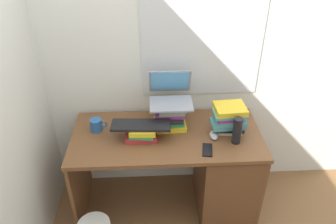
{
  "coord_description": "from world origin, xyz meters",
  "views": [
    {
      "loc": [
        -0.09,
        -1.91,
        2.18
      ],
      "look_at": [
        0.01,
        0.03,
        0.93
      ],
      "focal_mm": 34.69,
      "sensor_mm": 36.0,
      "label": 1
    }
  ],
  "objects_px": {
    "desk": "(211,169)",
    "laptop": "(171,94)",
    "book_stack_keyboard_riser": "(142,132)",
    "cell_phone": "(207,150)",
    "keyboard": "(141,125)",
    "computer_mouse": "(214,135)",
    "book_stack_side": "(229,119)",
    "book_stack_tall": "(171,116)",
    "mug": "(96,125)",
    "water_bottle": "(237,131)"
  },
  "relations": [
    {
      "from": "mug",
      "to": "book_stack_keyboard_riser",
      "type": "bearing_deg",
      "value": -17.53
    },
    {
      "from": "computer_mouse",
      "to": "laptop",
      "type": "bearing_deg",
      "value": 145.24
    },
    {
      "from": "mug",
      "to": "cell_phone",
      "type": "distance_m",
      "value": 0.84
    },
    {
      "from": "computer_mouse",
      "to": "mug",
      "type": "height_order",
      "value": "mug"
    },
    {
      "from": "mug",
      "to": "cell_phone",
      "type": "bearing_deg",
      "value": -19.33
    },
    {
      "from": "computer_mouse",
      "to": "book_stack_side",
      "type": "bearing_deg",
      "value": 28.39
    },
    {
      "from": "desk",
      "to": "water_bottle",
      "type": "xyz_separation_m",
      "value": [
        0.13,
        -0.09,
        0.44
      ]
    },
    {
      "from": "laptop",
      "to": "computer_mouse",
      "type": "bearing_deg",
      "value": -34.76
    },
    {
      "from": "book_stack_tall",
      "to": "cell_phone",
      "type": "xyz_separation_m",
      "value": [
        0.23,
        -0.29,
        -0.09
      ]
    },
    {
      "from": "desk",
      "to": "laptop",
      "type": "bearing_deg",
      "value": 149.85
    },
    {
      "from": "laptop",
      "to": "mug",
      "type": "relative_size",
      "value": 2.48
    },
    {
      "from": "keyboard",
      "to": "computer_mouse",
      "type": "height_order",
      "value": "keyboard"
    },
    {
      "from": "book_stack_tall",
      "to": "mug",
      "type": "bearing_deg",
      "value": -178.2
    },
    {
      "from": "desk",
      "to": "computer_mouse",
      "type": "xyz_separation_m",
      "value": [
        -0.01,
        -0.03,
        0.36
      ]
    },
    {
      "from": "water_bottle",
      "to": "laptop",
      "type": "bearing_deg",
      "value": 148.37
    },
    {
      "from": "water_bottle",
      "to": "cell_phone",
      "type": "xyz_separation_m",
      "value": [
        -0.21,
        -0.08,
        -0.1
      ]
    },
    {
      "from": "book_stack_side",
      "to": "keyboard",
      "type": "bearing_deg",
      "value": -176.24
    },
    {
      "from": "water_bottle",
      "to": "cell_phone",
      "type": "relative_size",
      "value": 1.48
    },
    {
      "from": "laptop",
      "to": "cell_phone",
      "type": "distance_m",
      "value": 0.49
    },
    {
      "from": "book_stack_keyboard_riser",
      "to": "keyboard",
      "type": "relative_size",
      "value": 0.54
    },
    {
      "from": "keyboard",
      "to": "cell_phone",
      "type": "xyz_separation_m",
      "value": [
        0.46,
        -0.17,
        -0.11
      ]
    },
    {
      "from": "book_stack_keyboard_riser",
      "to": "cell_phone",
      "type": "relative_size",
      "value": 1.66
    },
    {
      "from": "desk",
      "to": "book_stack_tall",
      "type": "height_order",
      "value": "book_stack_tall"
    },
    {
      "from": "keyboard",
      "to": "laptop",
      "type": "bearing_deg",
      "value": 43.95
    },
    {
      "from": "book_stack_keyboard_riser",
      "to": "mug",
      "type": "bearing_deg",
      "value": 162.47
    },
    {
      "from": "desk",
      "to": "cell_phone",
      "type": "distance_m",
      "value": 0.39
    },
    {
      "from": "book_stack_tall",
      "to": "book_stack_side",
      "type": "distance_m",
      "value": 0.43
    },
    {
      "from": "book_stack_keyboard_riser",
      "to": "water_bottle",
      "type": "relative_size",
      "value": 1.12
    },
    {
      "from": "book_stack_tall",
      "to": "keyboard",
      "type": "bearing_deg",
      "value": -149.92
    },
    {
      "from": "book_stack_tall",
      "to": "keyboard",
      "type": "relative_size",
      "value": 0.58
    },
    {
      "from": "book_stack_keyboard_riser",
      "to": "laptop",
      "type": "bearing_deg",
      "value": 40.79
    },
    {
      "from": "laptop",
      "to": "computer_mouse",
      "type": "relative_size",
      "value": 2.99
    },
    {
      "from": "book_stack_tall",
      "to": "computer_mouse",
      "type": "relative_size",
      "value": 2.34
    },
    {
      "from": "cell_phone",
      "to": "keyboard",
      "type": "bearing_deg",
      "value": 168.64
    },
    {
      "from": "desk",
      "to": "laptop",
      "type": "xyz_separation_m",
      "value": [
        -0.32,
        0.18,
        0.59
      ]
    },
    {
      "from": "book_stack_keyboard_riser",
      "to": "book_stack_side",
      "type": "relative_size",
      "value": 0.89
    },
    {
      "from": "laptop",
      "to": "keyboard",
      "type": "distance_m",
      "value": 0.32
    },
    {
      "from": "desk",
      "to": "keyboard",
      "type": "distance_m",
      "value": 0.7
    },
    {
      "from": "book_stack_side",
      "to": "laptop",
      "type": "xyz_separation_m",
      "value": [
        -0.42,
        0.15,
        0.13
      ]
    },
    {
      "from": "laptop",
      "to": "book_stack_keyboard_riser",
      "type": "bearing_deg",
      "value": -139.21
    },
    {
      "from": "book_stack_tall",
      "to": "book_stack_keyboard_riser",
      "type": "relative_size",
      "value": 1.08
    },
    {
      "from": "book_stack_keyboard_riser",
      "to": "mug",
      "type": "distance_m",
      "value": 0.36
    },
    {
      "from": "book_stack_keyboard_riser",
      "to": "book_stack_side",
      "type": "xyz_separation_m",
      "value": [
        0.63,
        0.04,
        0.07
      ]
    },
    {
      "from": "desk",
      "to": "cell_phone",
      "type": "height_order",
      "value": "cell_phone"
    },
    {
      "from": "desk",
      "to": "book_stack_side",
      "type": "xyz_separation_m",
      "value": [
        0.1,
        0.04,
        0.46
      ]
    },
    {
      "from": "book_stack_tall",
      "to": "laptop",
      "type": "height_order",
      "value": "laptop"
    },
    {
      "from": "book_stack_keyboard_riser",
      "to": "water_bottle",
      "type": "height_order",
      "value": "water_bottle"
    },
    {
      "from": "book_stack_tall",
      "to": "water_bottle",
      "type": "distance_m",
      "value": 0.5
    },
    {
      "from": "laptop",
      "to": "water_bottle",
      "type": "distance_m",
      "value": 0.55
    },
    {
      "from": "book_stack_tall",
      "to": "book_stack_keyboard_riser",
      "type": "xyz_separation_m",
      "value": [
        -0.22,
        -0.12,
        -0.04
      ]
    }
  ]
}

